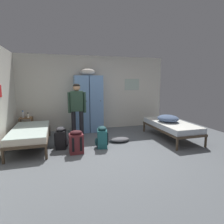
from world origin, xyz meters
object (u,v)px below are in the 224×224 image
at_px(bed_left_rear, 30,133).
at_px(backpack_maroon, 76,142).
at_px(water_bottle, 23,114).
at_px(lotion_bottle, 28,115).
at_px(backpack_teal, 102,137).
at_px(shelf_unit, 26,125).
at_px(bedding_heap, 168,118).
at_px(clothes_pile_grey, 119,139).
at_px(person_traveler, 77,106).
at_px(bed_right, 171,126).
at_px(locker_bank, 88,103).
at_px(backpack_black, 61,138).

bearing_deg(bed_left_rear, backpack_maroon, -34.17).
height_order(water_bottle, lotion_bottle, water_bottle).
bearing_deg(backpack_teal, lotion_bottle, 139.65).
height_order(shelf_unit, water_bottle, water_bottle).
xyz_separation_m(bedding_heap, clothes_pile_grey, (-1.48, 0.07, -0.52)).
relative_size(lotion_bottle, clothes_pile_grey, 0.28).
xyz_separation_m(bed_left_rear, person_traveler, (1.23, 0.35, 0.59)).
height_order(person_traveler, clothes_pile_grey, person_traveler).
distance_m(bed_right, lotion_bottle, 4.31).
distance_m(locker_bank, person_traveler, 0.93).
distance_m(shelf_unit, backpack_black, 1.78).
distance_m(locker_bank, backpack_black, 1.87).
height_order(bed_right, bedding_heap, bedding_heap).
bearing_deg(bed_left_rear, person_traveler, 15.76).
bearing_deg(backpack_maroon, clothes_pile_grey, 23.81).
distance_m(locker_bank, backpack_maroon, 2.11).
height_order(shelf_unit, bed_left_rear, shelf_unit).
height_order(bed_right, backpack_black, backpack_black).
xyz_separation_m(shelf_unit, water_bottle, (-0.08, 0.02, 0.32)).
distance_m(shelf_unit, person_traveler, 1.80).
xyz_separation_m(shelf_unit, bed_left_rear, (0.25, -1.15, 0.04)).
bearing_deg(backpack_maroon, backpack_black, 127.60).
height_order(bed_left_rear, lotion_bottle, lotion_bottle).
distance_m(bed_right, water_bottle, 4.48).
relative_size(bed_right, backpack_black, 3.45).
height_order(backpack_maroon, backpack_teal, same).
distance_m(shelf_unit, lotion_bottle, 0.30).
bearing_deg(water_bottle, person_traveler, -27.76).
height_order(lotion_bottle, backpack_teal, lotion_bottle).
distance_m(bed_right, bed_left_rear, 3.89).
xyz_separation_m(bedding_heap, lotion_bottle, (-3.99, 1.36, 0.05)).
bearing_deg(bed_left_rear, bed_right, -4.87).
xyz_separation_m(backpack_black, backpack_teal, (0.99, -0.21, 0.00)).
relative_size(locker_bank, lotion_bottle, 13.09).
height_order(person_traveler, backpack_maroon, person_traveler).
distance_m(backpack_black, clothes_pile_grey, 1.59).
height_order(locker_bank, backpack_black, locker_bank).
relative_size(bed_right, person_traveler, 1.18).
relative_size(water_bottle, lotion_bottle, 1.38).
bearing_deg(backpack_black, shelf_unit, 124.57).
bearing_deg(backpack_teal, backpack_black, 167.81).
relative_size(person_traveler, clothes_pile_grey, 2.88).
bearing_deg(bed_right, clothes_pile_grey, 174.73).
xyz_separation_m(water_bottle, clothes_pile_grey, (2.66, -1.36, -0.60)).
relative_size(lotion_bottle, backpack_maroon, 0.29).
height_order(shelf_unit, clothes_pile_grey, shelf_unit).
distance_m(bed_left_rear, person_traveler, 1.41).
distance_m(lotion_bottle, backpack_maroon, 2.27).
bearing_deg(person_traveler, shelf_unit, 151.57).
xyz_separation_m(locker_bank, bed_right, (2.19, -1.48, -0.59)).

